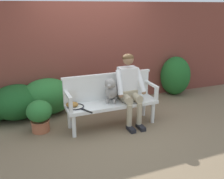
% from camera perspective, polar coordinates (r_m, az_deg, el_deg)
% --- Properties ---
extents(ground_plane, '(40.00, 40.00, 0.00)m').
position_cam_1_polar(ground_plane, '(4.79, -0.00, -8.12)').
color(ground_plane, '#7A664C').
extents(brick_garden_fence, '(8.00, 0.30, 2.24)m').
position_cam_1_polar(brick_garden_fence, '(5.69, -5.16, 8.08)').
color(brick_garden_fence, brown).
rests_on(brick_garden_fence, ground).
extents(hedge_bush_far_left, '(0.74, 0.72, 0.97)m').
position_cam_1_polar(hedge_bush_far_left, '(6.47, 14.27, 3.07)').
color(hedge_bush_far_left, '#1E5B23').
rests_on(hedge_bush_far_left, ground).
extents(hedge_bush_mid_right, '(1.07, 0.80, 0.75)m').
position_cam_1_polar(hedge_bush_mid_right, '(5.32, -14.61, -1.55)').
color(hedge_bush_mid_right, '#286B2D').
rests_on(hedge_bush_mid_right, ground).
extents(hedge_bush_far_right, '(1.01, 0.98, 0.68)m').
position_cam_1_polar(hedge_bush_far_right, '(5.32, -20.97, -2.66)').
color(hedge_bush_far_right, '#194C1E').
rests_on(hedge_bush_far_right, ground).
extents(garden_bench, '(1.70, 0.49, 0.46)m').
position_cam_1_polar(garden_bench, '(4.62, -0.00, -3.66)').
color(garden_bench, white).
rests_on(garden_bench, ground).
extents(bench_backrest, '(1.74, 0.06, 0.50)m').
position_cam_1_polar(bench_backrest, '(4.70, -0.95, 0.82)').
color(bench_backrest, white).
rests_on(bench_backrest, garden_bench).
extents(bench_armrest_left_end, '(0.06, 0.49, 0.28)m').
position_cam_1_polar(bench_armrest_left_end, '(4.24, -9.83, -2.25)').
color(bench_armrest_left_end, white).
rests_on(bench_armrest_left_end, garden_bench).
extents(bench_armrest_right_end, '(0.06, 0.49, 0.28)m').
position_cam_1_polar(bench_armrest_right_end, '(4.80, 9.43, 0.26)').
color(bench_armrest_right_end, white).
rests_on(bench_armrest_right_end, garden_bench).
extents(person_seated, '(0.56, 0.64, 1.33)m').
position_cam_1_polar(person_seated, '(4.63, 3.91, 0.68)').
color(person_seated, black).
rests_on(person_seated, ground).
extents(dog_on_bench, '(0.38, 0.47, 0.49)m').
position_cam_1_polar(dog_on_bench, '(4.51, -0.15, -0.09)').
color(dog_on_bench, gray).
rests_on(dog_on_bench, garden_bench).
extents(tennis_racket, '(0.39, 0.57, 0.03)m').
position_cam_1_polar(tennis_racket, '(4.41, -8.04, -3.99)').
color(tennis_racket, black).
rests_on(tennis_racket, garden_bench).
extents(baseball_glove, '(0.26, 0.23, 0.09)m').
position_cam_1_polar(baseball_glove, '(4.44, -9.12, -3.39)').
color(baseball_glove, '#9E6B2D').
rests_on(baseball_glove, garden_bench).
extents(potted_plant, '(0.45, 0.45, 0.58)m').
position_cam_1_polar(potted_plant, '(4.62, -16.24, -5.46)').
color(potted_plant, '#A85B3D').
rests_on(potted_plant, ground).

